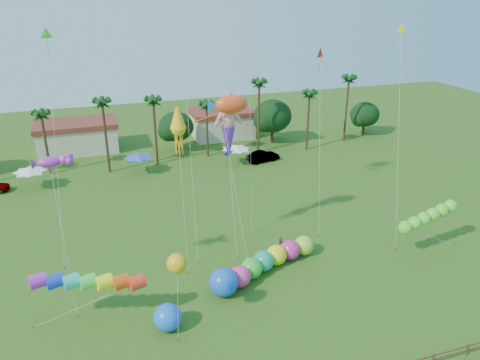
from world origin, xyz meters
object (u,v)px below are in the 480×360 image
object	(u,v)px
spectator_b	(280,244)
blue_ball	(168,317)
car_b	(263,156)
caterpillar_inflatable	(260,265)

from	to	relation	value
spectator_b	blue_ball	distance (m)	14.95
car_b	blue_ball	xyz separation A→B (m)	(-20.37, -32.43, 0.29)
spectator_b	caterpillar_inflatable	world-z (taller)	caterpillar_inflatable
spectator_b	car_b	bearing A→B (deg)	94.75
car_b	caterpillar_inflatable	bearing A→B (deg)	146.33
caterpillar_inflatable	blue_ball	xyz separation A→B (m)	(-9.42, -4.70, 0.04)
spectator_b	caterpillar_inflatable	distance (m)	4.55
spectator_b	blue_ball	xyz separation A→B (m)	(-12.75, -7.79, 0.25)
car_b	blue_ball	world-z (taller)	blue_ball
car_b	caterpillar_inflatable	size ratio (longest dim) A/B	0.41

